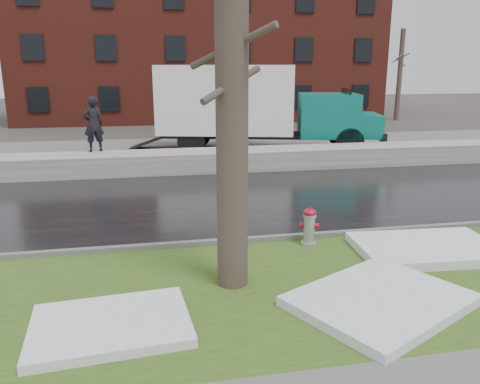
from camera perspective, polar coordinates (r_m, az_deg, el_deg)
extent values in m
plane|color=#47423D|center=(9.27, 3.37, -8.39)|extent=(120.00, 120.00, 0.00)
cube|color=#2B4C19|center=(8.16, 5.58, -11.60)|extent=(60.00, 4.50, 0.04)
cube|color=black|center=(13.43, -1.37, -0.95)|extent=(60.00, 7.00, 0.03)
cube|color=slate|center=(21.66, -5.17, 4.99)|extent=(60.00, 9.00, 0.03)
cube|color=slate|center=(10.14, 1.97, -5.86)|extent=(60.00, 0.15, 0.14)
cube|color=beige|center=(17.39, -3.71, 3.85)|extent=(60.00, 1.60, 0.75)
cube|color=maroon|center=(38.50, -5.02, 16.63)|extent=(26.00, 12.00, 10.00)
cylinder|color=brown|center=(34.47, -17.92, 13.33)|extent=(0.36, 0.36, 6.50)
cylinder|color=brown|center=(34.47, -18.04, 14.90)|extent=(0.84, 1.62, 0.73)
cylinder|color=brown|center=(34.50, -18.17, 16.39)|extent=(1.08, 1.26, 0.66)
cylinder|color=brown|center=(34.47, -17.96, 13.91)|extent=(1.40, 0.61, 0.63)
cylinder|color=brown|center=(37.01, 18.88, 13.30)|extent=(0.36, 0.36, 6.50)
cylinder|color=brown|center=(37.02, 19.01, 14.76)|extent=(0.84, 1.62, 0.73)
cylinder|color=brown|center=(37.04, 19.13, 16.15)|extent=(1.08, 1.26, 0.66)
cylinder|color=brown|center=(37.01, 18.93, 13.84)|extent=(1.40, 0.61, 0.63)
cylinder|color=#A3A6AB|center=(9.95, 8.42, -4.44)|extent=(0.31, 0.31, 0.71)
ellipsoid|color=red|center=(9.84, 8.50, -2.48)|extent=(0.36, 0.36, 0.16)
cylinder|color=red|center=(9.82, 8.52, -1.97)|extent=(0.07, 0.07, 0.05)
cylinder|color=red|center=(9.94, 7.59, -4.00)|extent=(0.14, 0.14, 0.11)
cylinder|color=red|center=(9.92, 9.29, -4.09)|extent=(0.14, 0.14, 0.11)
cylinder|color=#A3A6AB|center=(10.07, 8.49, -3.78)|extent=(0.17, 0.15, 0.14)
cylinder|color=brown|center=(7.47, -1.00, 12.27)|extent=(0.67, 0.67, 6.54)
cylinder|color=brown|center=(7.47, -1.03, 17.29)|extent=(1.21, 1.24, 0.68)
cylinder|color=brown|center=(7.47, -1.01, 12.99)|extent=(1.12, 0.95, 0.59)
cube|color=black|center=(21.70, 2.15, 6.94)|extent=(8.89, 3.25, 0.24)
cube|color=white|center=(21.62, -1.71, 11.21)|extent=(6.50, 4.16, 3.00)
cube|color=#0C7264|center=(21.77, 10.65, 9.23)|extent=(3.13, 3.21, 1.89)
cube|color=#0C7264|center=(22.08, 14.78, 7.92)|extent=(1.89, 2.70, 1.00)
cube|color=black|center=(21.83, 12.79, 10.90)|extent=(0.63, 2.18, 1.00)
cube|color=black|center=(22.43, -11.10, 6.00)|extent=(2.17, 1.76, 0.75)
cylinder|color=black|center=(20.87, 13.19, 5.96)|extent=(1.27, 0.62, 1.22)
cylinder|color=black|center=(23.15, 12.22, 6.83)|extent=(1.27, 0.62, 1.22)
cylinder|color=black|center=(20.61, -1.02, 6.23)|extent=(1.27, 0.62, 1.22)
cylinder|color=black|center=(22.91, -0.60, 7.08)|extent=(1.27, 0.62, 1.22)
cylinder|color=black|center=(20.81, -5.94, 6.24)|extent=(1.27, 0.62, 1.22)
cylinder|color=black|center=(23.10, -5.04, 7.09)|extent=(1.27, 0.62, 1.22)
imported|color=black|center=(17.76, -17.44, 7.89)|extent=(0.84, 0.70, 1.98)
cube|color=white|center=(7.85, 16.74, -12.52)|extent=(3.23, 2.97, 0.16)
cube|color=white|center=(7.15, -15.46, -15.36)|extent=(2.33, 1.79, 0.14)
cube|color=white|center=(10.25, 21.82, -6.37)|extent=(2.92, 1.99, 0.18)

